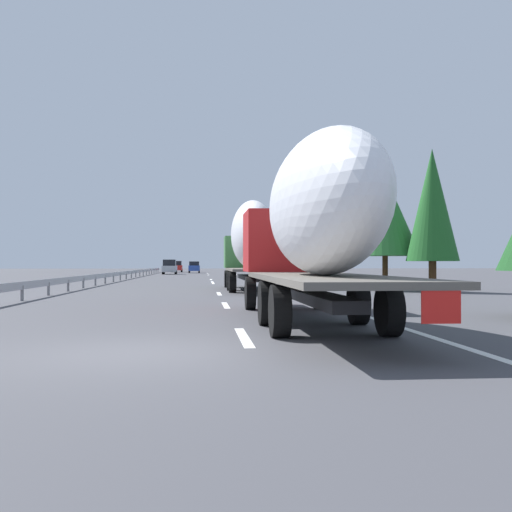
% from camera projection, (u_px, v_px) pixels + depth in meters
% --- Properties ---
extents(ground_plane, '(260.00, 260.00, 0.00)m').
position_uv_depth(ground_plane, '(190.00, 281.00, 49.69)').
color(ground_plane, '#424247').
extents(lane_stripe_0, '(3.20, 0.20, 0.01)m').
position_uv_depth(lane_stripe_0, '(244.00, 337.00, 12.00)').
color(lane_stripe_0, white).
rests_on(lane_stripe_0, ground_plane).
extents(lane_stripe_1, '(3.20, 0.20, 0.01)m').
position_uv_depth(lane_stripe_1, '(226.00, 305.00, 21.14)').
color(lane_stripe_1, white).
rests_on(lane_stripe_1, ground_plane).
extents(lane_stripe_2, '(3.20, 0.20, 0.01)m').
position_uv_depth(lane_stripe_2, '(219.00, 294.00, 29.22)').
color(lane_stripe_2, white).
rests_on(lane_stripe_2, ground_plane).
extents(lane_stripe_3, '(3.20, 0.20, 0.01)m').
position_uv_depth(lane_stripe_3, '(213.00, 283.00, 44.75)').
color(lane_stripe_3, white).
rests_on(lane_stripe_3, ground_plane).
extents(lane_stripe_4, '(3.20, 0.20, 0.01)m').
position_uv_depth(lane_stripe_4, '(212.00, 282.00, 47.92)').
color(lane_stripe_4, white).
rests_on(lane_stripe_4, ground_plane).
extents(lane_stripe_5, '(3.20, 0.20, 0.01)m').
position_uv_depth(lane_stripe_5, '(211.00, 280.00, 55.05)').
color(lane_stripe_5, white).
rests_on(lane_stripe_5, ground_plane).
extents(lane_stripe_6, '(3.20, 0.20, 0.01)m').
position_uv_depth(lane_stripe_6, '(208.00, 275.00, 76.82)').
color(lane_stripe_6, white).
rests_on(lane_stripe_6, ground_plane).
extents(lane_stripe_7, '(3.20, 0.20, 0.01)m').
position_uv_depth(lane_stripe_7, '(208.00, 274.00, 87.50)').
color(lane_stripe_7, white).
rests_on(lane_stripe_7, ground_plane).
extents(lane_stripe_8, '(3.20, 0.20, 0.01)m').
position_uv_depth(lane_stripe_8, '(207.00, 273.00, 94.09)').
color(lane_stripe_8, white).
rests_on(lane_stripe_8, ground_plane).
extents(lane_stripe_9, '(3.20, 0.20, 0.01)m').
position_uv_depth(lane_stripe_9, '(207.00, 273.00, 94.72)').
color(lane_stripe_9, white).
rests_on(lane_stripe_9, ground_plane).
extents(edge_line_right, '(110.00, 0.20, 0.01)m').
position_uv_depth(edge_line_right, '(252.00, 280.00, 55.15)').
color(edge_line_right, white).
rests_on(edge_line_right, ground_plane).
extents(truck_lead, '(12.06, 2.55, 4.75)m').
position_uv_depth(truck_lead, '(251.00, 242.00, 32.84)').
color(truck_lead, '#387038').
rests_on(truck_lead, ground_plane).
extents(truck_trailing, '(13.54, 2.55, 4.25)m').
position_uv_depth(truck_trailing, '(313.00, 222.00, 14.37)').
color(truck_trailing, '#B21919').
rests_on(truck_trailing, ground_plane).
extents(car_blue_sedan, '(4.08, 1.73, 1.78)m').
position_uv_depth(car_blue_sedan, '(194.00, 267.00, 94.16)').
color(car_blue_sedan, '#28479E').
rests_on(car_blue_sedan, ground_plane).
extents(car_silver_hatch, '(4.49, 1.91, 1.99)m').
position_uv_depth(car_silver_hatch, '(170.00, 267.00, 82.89)').
color(car_silver_hatch, '#ADB2B7').
rests_on(car_silver_hatch, ground_plane).
extents(car_red_compact, '(4.10, 1.92, 1.89)m').
position_uv_depth(car_red_compact, '(177.00, 267.00, 103.42)').
color(car_red_compact, red).
rests_on(car_red_compact, ground_plane).
extents(road_sign, '(0.10, 0.90, 3.39)m').
position_uv_depth(road_sign, '(271.00, 253.00, 50.33)').
color(road_sign, gray).
rests_on(road_sign, ground_plane).
extents(tree_0, '(2.68, 2.68, 7.36)m').
position_uv_depth(tree_0, '(432.00, 205.00, 31.10)').
color(tree_0, '#472D19').
rests_on(tree_0, ground_plane).
extents(tree_1, '(2.56, 2.56, 5.57)m').
position_uv_depth(tree_1, '(300.00, 242.00, 56.55)').
color(tree_1, '#472D19').
rests_on(tree_1, ground_plane).
extents(tree_2, '(2.73, 2.73, 7.32)m').
position_uv_depth(tree_2, '(314.00, 232.00, 58.78)').
color(tree_2, '#472D19').
rests_on(tree_2, ground_plane).
extents(tree_4, '(3.79, 3.79, 6.33)m').
position_uv_depth(tree_4, '(385.00, 215.00, 33.18)').
color(tree_4, '#472D19').
rests_on(tree_4, ground_plane).
extents(guardrail_median, '(94.00, 0.10, 0.76)m').
position_uv_depth(guardrail_median, '(120.00, 274.00, 52.15)').
color(guardrail_median, '#9EA0A5').
rests_on(guardrail_median, ground_plane).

